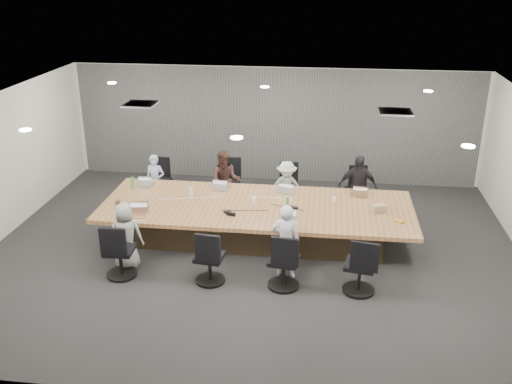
# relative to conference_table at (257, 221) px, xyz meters

# --- Properties ---
(floor) EXTENTS (10.00, 8.00, 0.00)m
(floor) POSITION_rel_conference_table_xyz_m (0.00, -0.50, -0.40)
(floor) COLOR #272728
(floor) RESTS_ON ground
(ceiling) EXTENTS (10.00, 8.00, 0.00)m
(ceiling) POSITION_rel_conference_table_xyz_m (0.00, -0.50, 2.40)
(ceiling) COLOR white
(ceiling) RESTS_ON wall_back
(wall_back) EXTENTS (10.00, 0.00, 2.80)m
(wall_back) POSITION_rel_conference_table_xyz_m (0.00, 3.50, 1.00)
(wall_back) COLOR beige
(wall_back) RESTS_ON ground
(wall_front) EXTENTS (10.00, 0.00, 2.80)m
(wall_front) POSITION_rel_conference_table_xyz_m (0.00, -4.50, 1.00)
(wall_front) COLOR beige
(wall_front) RESTS_ON ground
(curtain) EXTENTS (9.80, 0.04, 2.80)m
(curtain) POSITION_rel_conference_table_xyz_m (0.00, 3.42, 1.00)
(curtain) COLOR slate
(curtain) RESTS_ON ground
(conference_table) EXTENTS (6.00, 2.20, 0.74)m
(conference_table) POSITION_rel_conference_table_xyz_m (0.00, 0.00, 0.00)
(conference_table) COLOR #3A2B1B
(conference_table) RESTS_ON ground
(chair_0) EXTENTS (0.55, 0.55, 0.76)m
(chair_0) POSITION_rel_conference_table_xyz_m (-2.43, 1.70, -0.02)
(chair_0) COLOR black
(chair_0) RESTS_ON ground
(chair_1) EXTENTS (0.63, 0.63, 0.87)m
(chair_1) POSITION_rel_conference_table_xyz_m (-0.85, 1.70, 0.03)
(chair_1) COLOR black
(chair_1) RESTS_ON ground
(chair_2) EXTENTS (0.53, 0.53, 0.76)m
(chair_2) POSITION_rel_conference_table_xyz_m (0.48, 1.70, -0.02)
(chair_2) COLOR black
(chair_2) RESTS_ON ground
(chair_3) EXTENTS (0.56, 0.56, 0.75)m
(chair_3) POSITION_rel_conference_table_xyz_m (1.98, 1.70, -0.03)
(chair_3) COLOR black
(chair_3) RESTS_ON ground
(chair_4) EXTENTS (0.58, 0.58, 0.83)m
(chair_4) POSITION_rel_conference_table_xyz_m (-2.16, -1.70, 0.02)
(chair_4) COLOR black
(chair_4) RESTS_ON ground
(chair_5) EXTENTS (0.59, 0.59, 0.80)m
(chair_5) POSITION_rel_conference_table_xyz_m (-0.59, -1.70, -0.00)
(chair_5) COLOR black
(chair_5) RESTS_ON ground
(chair_6) EXTENTS (0.64, 0.64, 0.84)m
(chair_6) POSITION_rel_conference_table_xyz_m (0.67, -1.70, 0.02)
(chair_6) COLOR black
(chair_6) RESTS_ON ground
(chair_7) EXTENTS (0.66, 0.66, 0.84)m
(chair_7) POSITION_rel_conference_table_xyz_m (1.92, -1.70, 0.02)
(chair_7) COLOR black
(chair_7) RESTS_ON ground
(person_0) EXTENTS (0.45, 0.31, 1.20)m
(person_0) POSITION_rel_conference_table_xyz_m (-2.43, 1.35, 0.20)
(person_0) COLOR #9FACCE
(person_0) RESTS_ON ground
(laptop_0) EXTENTS (0.29, 0.20, 0.02)m
(laptop_0) POSITION_rel_conference_table_xyz_m (-2.43, 0.80, 0.35)
(laptop_0) COLOR #B2B2B7
(laptop_0) RESTS_ON conference_table
(person_1) EXTENTS (0.68, 0.53, 1.36)m
(person_1) POSITION_rel_conference_table_xyz_m (-0.85, 1.35, 0.28)
(person_1) COLOR #3C2622
(person_1) RESTS_ON ground
(laptop_1) EXTENTS (0.34, 0.25, 0.02)m
(laptop_1) POSITION_rel_conference_table_xyz_m (-0.85, 0.80, 0.35)
(laptop_1) COLOR #B2B2B7
(laptop_1) RESTS_ON conference_table
(person_2) EXTENTS (0.84, 0.58, 1.18)m
(person_2) POSITION_rel_conference_table_xyz_m (0.48, 1.35, 0.19)
(person_2) COLOR #9CB29D
(person_2) RESTS_ON ground
(laptop_2) EXTENTS (0.38, 0.30, 0.02)m
(laptop_2) POSITION_rel_conference_table_xyz_m (0.48, 0.80, 0.35)
(laptop_2) COLOR #B2B2B7
(laptop_2) RESTS_ON conference_table
(person_3) EXTENTS (0.84, 0.41, 1.39)m
(person_3) POSITION_rel_conference_table_xyz_m (1.98, 1.35, 0.30)
(person_3) COLOR black
(person_3) RESTS_ON ground
(laptop_3) EXTENTS (0.33, 0.25, 0.02)m
(laptop_3) POSITION_rel_conference_table_xyz_m (1.98, 0.80, 0.35)
(laptop_3) COLOR #8C6647
(laptop_3) RESTS_ON conference_table
(person_4) EXTENTS (0.64, 0.45, 1.22)m
(person_4) POSITION_rel_conference_table_xyz_m (-2.16, -1.35, 0.21)
(person_4) COLOR gray
(person_4) RESTS_ON ground
(laptop_4) EXTENTS (0.38, 0.29, 0.02)m
(laptop_4) POSITION_rel_conference_table_xyz_m (-2.16, -0.80, 0.35)
(laptop_4) COLOR #8C6647
(laptop_4) RESTS_ON conference_table
(person_6) EXTENTS (0.51, 0.36, 1.35)m
(person_6) POSITION_rel_conference_table_xyz_m (0.67, -1.35, 0.27)
(person_6) COLOR silver
(person_6) RESTS_ON ground
(laptop_6) EXTENTS (0.33, 0.24, 0.02)m
(laptop_6) POSITION_rel_conference_table_xyz_m (0.67, -0.80, 0.35)
(laptop_6) COLOR #B2B2B7
(laptop_6) RESTS_ON conference_table
(bottle_green_left) EXTENTS (0.09, 0.09, 0.25)m
(bottle_green_left) POSITION_rel_conference_table_xyz_m (-2.65, 0.52, 0.47)
(bottle_green_left) COLOR #428842
(bottle_green_left) RESTS_ON conference_table
(bottle_green_right) EXTENTS (0.08, 0.08, 0.23)m
(bottle_green_right) POSITION_rel_conference_table_xyz_m (0.60, -0.09, 0.45)
(bottle_green_right) COLOR #428842
(bottle_green_right) RESTS_ON conference_table
(bottle_clear) EXTENTS (0.09, 0.09, 0.24)m
(bottle_clear) POSITION_rel_conference_table_xyz_m (-1.33, 0.15, 0.46)
(bottle_clear) COLOR silver
(bottle_clear) RESTS_ON conference_table
(cup_white_far) EXTENTS (0.10, 0.10, 0.11)m
(cup_white_far) POSITION_rel_conference_table_xyz_m (-0.07, 0.08, 0.39)
(cup_white_far) COLOR white
(cup_white_far) RESTS_ON conference_table
(cup_white_near) EXTENTS (0.08, 0.08, 0.10)m
(cup_white_near) POSITION_rel_conference_table_xyz_m (1.48, 0.36, 0.39)
(cup_white_near) COLOR white
(cup_white_near) RESTS_ON conference_table
(mug_brown) EXTENTS (0.12, 0.12, 0.11)m
(mug_brown) POSITION_rel_conference_table_xyz_m (-2.65, -0.37, 0.40)
(mug_brown) COLOR brown
(mug_brown) RESTS_ON conference_table
(mic_left) EXTENTS (0.16, 0.13, 0.03)m
(mic_left) POSITION_rel_conference_table_xyz_m (-0.50, -0.42, 0.35)
(mic_left) COLOR black
(mic_left) RESTS_ON conference_table
(mic_right) EXTENTS (0.18, 0.16, 0.03)m
(mic_right) POSITION_rel_conference_table_xyz_m (0.72, -0.08, 0.35)
(mic_right) COLOR black
(mic_right) RESTS_ON conference_table
(stapler) EXTENTS (0.18, 0.09, 0.07)m
(stapler) POSITION_rel_conference_table_xyz_m (-0.41, -0.56, 0.37)
(stapler) COLOR black
(stapler) RESTS_ON conference_table
(canvas_bag) EXTENTS (0.29, 0.24, 0.14)m
(canvas_bag) POSITION_rel_conference_table_xyz_m (2.32, -0.02, 0.41)
(canvas_bag) COLOR tan
(canvas_bag) RESTS_ON conference_table
(snack_packet) EXTENTS (0.19, 0.19, 0.04)m
(snack_packet) POSITION_rel_conference_table_xyz_m (2.65, -0.46, 0.36)
(snack_packet) COLOR #C27C25
(snack_packet) RESTS_ON conference_table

